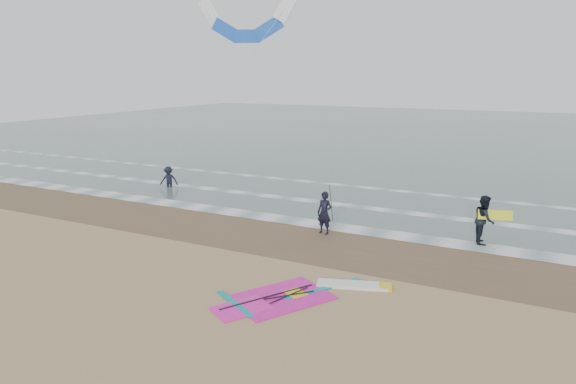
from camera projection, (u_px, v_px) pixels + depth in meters
The scene contains 11 objects.
ground at pixel (260, 303), 15.32m from camera, with size 120.00×120.00×0.00m, color tan.
sea_water at pixel (476, 135), 57.00m from camera, with size 120.00×80.00×0.02m, color #47605E.
wet_sand_band at pixel (335, 244), 20.53m from camera, with size 120.00×5.00×0.01m, color brown.
foam_waterline at pixel (370, 217), 24.38m from camera, with size 120.00×9.15×0.02m.
windsurf_rig at pixel (302, 295), 15.82m from camera, with size 4.91×4.64×0.12m.
person_standing at pixel (324, 213), 21.72m from camera, with size 0.67×0.44×1.84m, color black.
person_walking at pixel (484, 220), 20.48m from camera, with size 0.96×0.75×1.97m, color black.
person_wading at pixel (169, 174), 30.46m from camera, with size 1.07×0.61×1.65m, color black.
held_pole at pixel (331, 204), 21.49m from camera, with size 0.17×0.86×1.82m.
carried_kiteboard at pixel (495, 215), 20.16m from camera, with size 1.30×0.51×0.39m.
surf_kite at pixel (246, 23), 30.38m from camera, with size 6.69×4.15×10.17m.
Camera 1 is at (7.17, -12.25, 6.70)m, focal length 32.00 mm.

